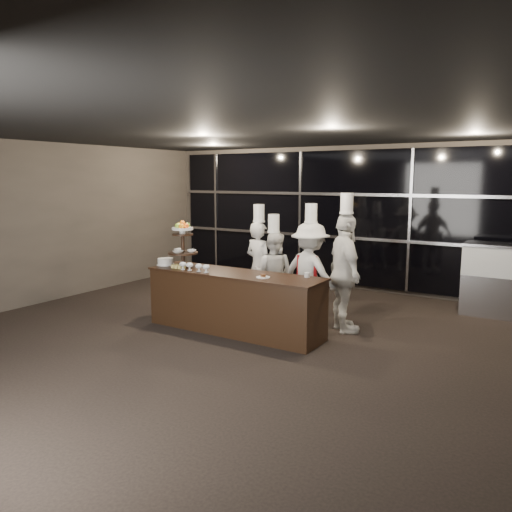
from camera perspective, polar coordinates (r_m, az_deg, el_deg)
The scene contains 14 objects.
room at distance 6.27m, azimuth -5.66°, elevation 1.22°, with size 10.00×10.00×10.00m.
window_wall at distance 10.59m, azimuth 10.93°, elevation 4.25°, with size 8.60×0.10×2.80m.
buffet_counter at distance 7.64m, azimuth -2.48°, elevation -5.25°, with size 2.84×0.74×0.92m.
display_stand at distance 8.08m, azimuth -8.37°, elevation 1.74°, with size 0.48×0.48×0.74m.
compotes at distance 7.71m, azimuth -7.07°, elevation -1.11°, with size 0.57×0.11×0.12m.
layer_cake at distance 8.32m, azimuth -10.29°, elevation -0.65°, with size 0.30×0.30×0.11m.
pastry_squares at distance 7.99m, azimuth -8.87°, elevation -1.19°, with size 0.20×0.13×0.05m.
small_plate at distance 7.16m, azimuth 0.82°, elevation -2.37°, with size 0.20×0.20×0.05m.
chef_cup at distance 7.21m, azimuth 5.85°, elevation -2.17°, with size 0.08×0.08×0.07m, color white.
display_case at distance 9.39m, azimuth 26.58°, elevation -2.14°, with size 1.34×0.58×1.24m.
chef_a at distance 8.73m, azimuth 0.34°, elevation -1.04°, with size 0.65×0.51×1.89m.
chef_b at distance 8.47m, azimuth 2.01°, elevation -1.96°, with size 0.79×0.67×1.74m.
chef_c at distance 8.03m, azimuth 6.20°, elevation -1.93°, with size 1.17×0.83×1.94m.
chef_d at distance 7.66m, azimuth 10.12°, elevation -1.85°, with size 1.03×1.09×2.12m.
Camera 1 is at (3.81, -4.91, 2.33)m, focal length 35.00 mm.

